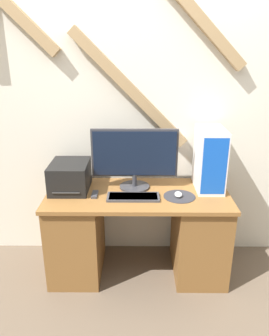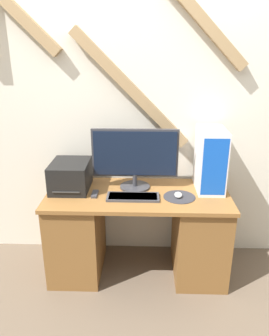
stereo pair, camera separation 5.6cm
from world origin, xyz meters
name	(u,v)px [view 1 (the left image)]	position (x,y,z in m)	size (l,w,h in m)	color
ground_plane	(138,295)	(0.00, 0.00, 0.00)	(12.00, 12.00, 0.00)	brown
wall_back	(137,99)	(-0.01, 0.67, 1.37)	(6.40, 0.13, 2.81)	silver
desk	(138,232)	(0.00, 0.31, 0.36)	(1.40, 0.61, 0.70)	brown
monitor	(135,156)	(-0.03, 0.42, 0.97)	(0.67, 0.24, 0.48)	#333338
keyboard	(133,197)	(-0.03, 0.22, 0.71)	(0.39, 0.15, 0.02)	#3D3D42
mousepad	(179,196)	(0.31, 0.25, 0.71)	(0.24, 0.24, 0.00)	#2D2D33
mouse	(178,194)	(0.30, 0.25, 0.72)	(0.06, 0.08, 0.03)	silver
computer_tower	(210,159)	(0.55, 0.41, 0.94)	(0.20, 0.35, 0.48)	white
printer	(70,176)	(-0.53, 0.38, 0.81)	(0.29, 0.36, 0.22)	black
remote_control	(95,194)	(-0.33, 0.27, 0.71)	(0.04, 0.13, 0.02)	#38383D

